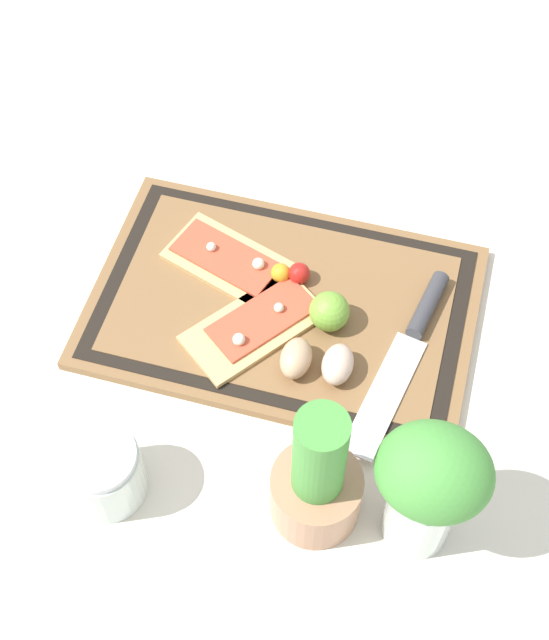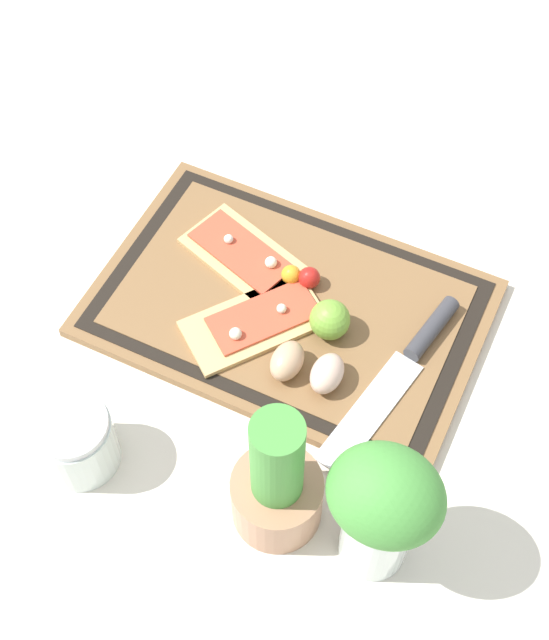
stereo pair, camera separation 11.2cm
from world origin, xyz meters
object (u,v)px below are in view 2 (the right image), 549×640
(cherry_tomato_red, at_px, (309,278))
(sauce_jar, at_px, (77,443))
(egg_brown, at_px, (287,361))
(lime, at_px, (330,320))
(cherry_tomato_yellow, at_px, (291,275))
(pizza_slice_near, at_px, (247,257))
(herb_pot, at_px, (277,486))
(pizza_slice_far, at_px, (256,322))
(egg_pink, at_px, (327,373))
(herb_glass, at_px, (382,508))
(knife, at_px, (413,353))

(cherry_tomato_red, bearing_deg, sauce_jar, 67.02)
(egg_brown, distance_m, lime, 0.08)
(cherry_tomato_yellow, bearing_deg, pizza_slice_near, -4.71)
(pizza_slice_near, xyz_separation_m, cherry_tomato_yellow, (-0.07, 0.01, 0.01))
(cherry_tomato_red, relative_size, herb_pot, 0.14)
(pizza_slice_far, height_order, sauce_jar, sauce_jar)
(pizza_slice_near, xyz_separation_m, lime, (-0.14, 0.06, 0.02))
(lime, bearing_deg, egg_pink, 111.35)
(herb_pot, xyz_separation_m, herb_glass, (-0.11, -0.01, 0.05))
(pizza_slice_far, relative_size, cherry_tomato_red, 6.74)
(cherry_tomato_red, height_order, cherry_tomato_yellow, cherry_tomato_red)
(knife, height_order, cherry_tomato_yellow, cherry_tomato_yellow)
(egg_brown, xyz_separation_m, cherry_tomato_red, (0.03, -0.13, -0.00))
(egg_brown, distance_m, egg_pink, 0.05)
(egg_brown, height_order, cherry_tomato_red, egg_brown)
(herb_pot, distance_m, sauce_jar, 0.24)
(pizza_slice_near, distance_m, pizza_slice_far, 0.10)
(pizza_slice_far, bearing_deg, egg_pink, 161.60)
(pizza_slice_near, height_order, herb_pot, herb_pot)
(knife, bearing_deg, cherry_tomato_yellow, -12.23)
(cherry_tomato_yellow, xyz_separation_m, sauce_jar, (0.12, 0.33, 0.01))
(cherry_tomato_red, bearing_deg, knife, 164.49)
(egg_pink, xyz_separation_m, cherry_tomato_red, (0.08, -0.12, -0.00))
(pizza_slice_near, xyz_separation_m, herb_glass, (-0.30, 0.29, 0.10))
(sauce_jar, bearing_deg, cherry_tomato_red, -112.98)
(pizza_slice_far, bearing_deg, pizza_slice_near, -56.69)
(cherry_tomato_red, bearing_deg, lime, 133.83)
(lime, bearing_deg, cherry_tomato_red, -46.17)
(cherry_tomato_red, xyz_separation_m, herb_glass, (-0.21, 0.29, 0.09))
(herb_pot, bearing_deg, pizza_slice_far, -58.22)
(cherry_tomato_red, bearing_deg, egg_brown, 102.68)
(pizza_slice_far, xyz_separation_m, sauce_jar, (0.11, 0.25, 0.02))
(egg_brown, bearing_deg, egg_pink, -174.52)
(egg_pink, relative_size, cherry_tomato_red, 1.94)
(pizza_slice_near, xyz_separation_m, herb_pot, (-0.19, 0.30, 0.05))
(sauce_jar, bearing_deg, pizza_slice_near, -98.42)
(pizza_slice_far, distance_m, cherry_tomato_yellow, 0.08)
(knife, relative_size, herb_pot, 1.35)
(lime, bearing_deg, herb_glass, 123.70)
(cherry_tomato_red, distance_m, herb_glass, 0.37)
(lime, xyz_separation_m, cherry_tomato_red, (0.05, -0.06, -0.01))
(pizza_slice_far, bearing_deg, cherry_tomato_yellow, -97.68)
(cherry_tomato_yellow, bearing_deg, sauce_jar, 70.33)
(egg_pink, xyz_separation_m, sauce_jar, (0.22, 0.21, 0.00))
(knife, bearing_deg, herb_pot, 74.73)
(pizza_slice_far, relative_size, herb_pot, 0.93)
(herb_pot, relative_size, sauce_jar, 2.30)
(pizza_slice_near, height_order, egg_brown, egg_brown)
(pizza_slice_near, height_order, egg_pink, egg_pink)
(pizza_slice_near, relative_size, sauce_jar, 2.22)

